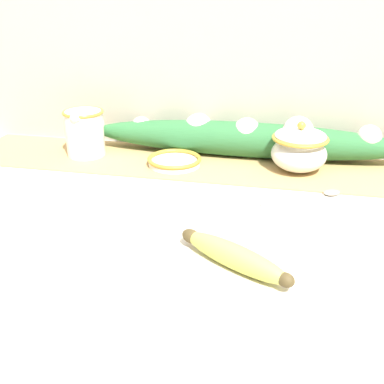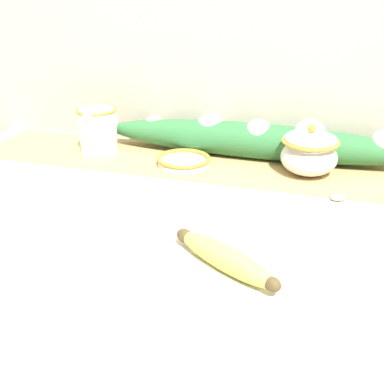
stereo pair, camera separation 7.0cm
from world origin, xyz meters
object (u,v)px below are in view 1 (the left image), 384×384
object	(u,v)px
cream_pitcher	(85,131)
sugar_bowl	(299,149)
banana	(234,256)
small_dish	(174,161)
spoon	(326,194)

from	to	relation	value
cream_pitcher	sugar_bowl	xyz separation A→B (m)	(0.53, -0.00, -0.01)
sugar_bowl	banana	bearing A→B (deg)	-102.47
cream_pitcher	small_dish	world-z (taller)	cream_pitcher
spoon	cream_pitcher	bearing A→B (deg)	136.66
sugar_bowl	spoon	distance (m)	0.15
banana	sugar_bowl	bearing A→B (deg)	77.53
banana	spoon	world-z (taller)	banana
cream_pitcher	spoon	distance (m)	0.61
cream_pitcher	banana	bearing A→B (deg)	-45.22
small_dish	spoon	bearing A→B (deg)	-16.28
cream_pitcher	sugar_bowl	world-z (taller)	same
cream_pitcher	spoon	xyz separation A→B (m)	(0.59, -0.13, -0.06)
cream_pitcher	sugar_bowl	bearing A→B (deg)	-0.17
cream_pitcher	spoon	bearing A→B (deg)	-12.33
sugar_bowl	spoon	size ratio (longest dim) A/B	0.78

